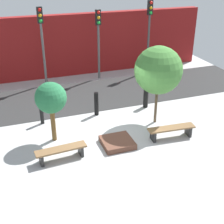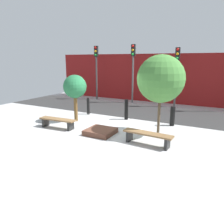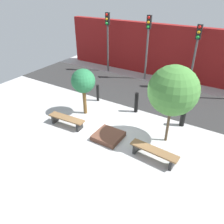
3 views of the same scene
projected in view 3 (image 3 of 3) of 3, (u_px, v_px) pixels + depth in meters
ground_plane at (112, 135)px, 9.35m from camera, size 18.00×18.00×0.00m
road_strip at (152, 96)px, 12.59m from camera, size 18.00×3.77×0.01m
building_facade at (175, 53)px, 14.17m from camera, size 16.20×0.50×3.39m
bench_left at (67, 120)px, 9.79m from camera, size 1.75×0.52×0.44m
bench_right at (154, 152)px, 7.89m from camera, size 1.83×0.52×0.45m
planter_bed at (108, 136)px, 9.10m from camera, size 1.11×1.08×0.21m
tree_behind_left_bench at (83, 81)px, 10.07m from camera, size 1.12×1.12×2.28m
tree_behind_right_bench at (173, 91)px, 7.89m from camera, size 1.87×1.87×3.19m
bollard_far_left at (98, 93)px, 11.85m from camera, size 0.15×0.15×0.92m
bollard_left at (136, 103)px, 10.77m from camera, size 0.18×0.18×1.03m
bollard_center at (183, 117)px, 9.75m from camera, size 0.22×0.22×0.90m
traffic_light_west at (108, 32)px, 14.81m from camera, size 0.28×0.27×3.97m
traffic_light_mid_west at (148, 37)px, 13.46m from camera, size 0.28×0.27×3.99m
traffic_light_mid_east at (196, 46)px, 12.21m from camera, size 0.28×0.27×3.72m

